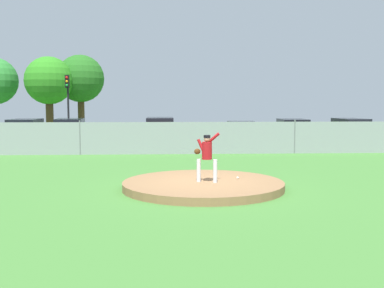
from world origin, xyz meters
name	(u,v)px	position (x,y,z in m)	size (l,w,h in m)	color
ground_plane	(193,164)	(0.00, 6.00, 0.00)	(80.00, 80.00, 0.00)	#427A33
asphalt_strip	(185,146)	(0.00, 14.50, 0.00)	(44.00, 7.00, 0.01)	#2B2B2D
pitchers_mound	(203,185)	(0.00, 0.00, 0.12)	(5.14, 5.14, 0.24)	olive
pitcher_youth	(207,153)	(0.09, -0.16, 1.16)	(0.81, 0.33, 1.58)	silver
baseball	(238,178)	(1.17, 0.41, 0.28)	(0.07, 0.07, 0.07)	white
chainlink_fence	(189,138)	(0.00, 10.00, 0.86)	(28.67, 0.07, 1.81)	gray
parked_car_navy	(70,133)	(-7.21, 14.78, 0.82)	(2.12, 4.73, 1.74)	#161E4C
parked_car_teal	(26,133)	(-9.95, 14.72, 0.82)	(1.87, 4.59, 1.72)	#146066
parked_car_burgundy	(160,133)	(-1.59, 14.21, 0.86)	(1.86, 4.81, 1.82)	maroon
parked_car_silver	(350,132)	(10.70, 14.77, 0.82)	(2.05, 4.77, 1.71)	#B7BABF
parked_car_red	(242,134)	(3.56, 14.35, 0.75)	(2.08, 4.56, 1.55)	#A81919
parked_car_charcoal	(293,133)	(6.83, 14.47, 0.82)	(1.93, 4.58, 1.70)	#232328
traffic_cone_orange	(130,143)	(-3.42, 13.96, 0.26)	(0.40, 0.40, 0.55)	orange
traffic_light_near	(68,96)	(-8.17, 18.89, 3.20)	(0.28, 0.46, 4.67)	black
tree_tall_centre	(49,81)	(-10.35, 22.40, 4.39)	(3.72, 3.72, 6.31)	#4C331E
tree_slender_far	(81,79)	(-8.21, 24.12, 4.64)	(3.86, 3.86, 6.62)	#4C331E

